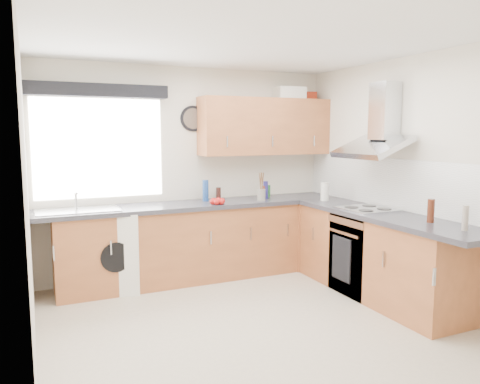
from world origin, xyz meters
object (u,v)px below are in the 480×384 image
oven (366,254)px  upper_cabinets (265,127)px  extractor_hood (378,128)px  washing_machine (111,251)px

oven → upper_cabinets: (-0.55, 1.32, 1.38)m
extractor_hood → upper_cabinets: (-0.65, 1.33, 0.03)m
oven → extractor_hood: (0.10, -0.00, 1.34)m
upper_cabinets → washing_machine: upper_cabinets is taller
upper_cabinets → washing_machine: size_ratio=1.94×
washing_machine → oven: bearing=-13.5°
oven → washing_machine: size_ratio=0.97×
upper_cabinets → oven: bearing=-67.5°
oven → washing_machine: washing_machine is taller
extractor_hood → washing_machine: 3.17m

